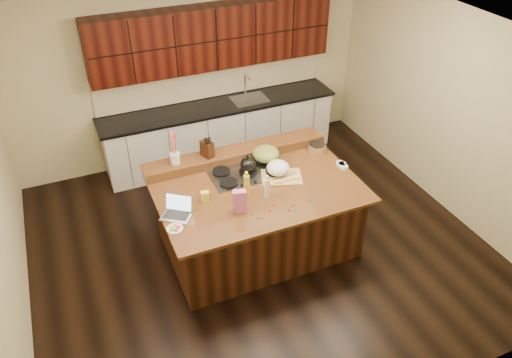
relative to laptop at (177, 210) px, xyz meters
name	(u,v)px	position (x,y,z in m)	size (l,w,h in m)	color
room	(258,156)	(1.01, 0.13, 0.37)	(5.52, 5.02, 2.72)	black
island	(258,217)	(1.01, 0.13, -0.51)	(2.40, 1.60, 0.92)	black
back_ledge	(236,154)	(1.01, 0.83, 0.00)	(2.40, 0.30, 0.12)	black
cooktop	(248,173)	(1.01, 0.43, -0.04)	(0.92, 0.52, 0.05)	gray
back_counter	(218,101)	(1.31, 2.35, 0.00)	(3.70, 0.66, 2.40)	silver
kettle	(248,165)	(1.01, 0.43, 0.07)	(0.19, 0.19, 0.17)	black
green_bowl	(266,154)	(1.31, 0.56, 0.08)	(0.34, 0.34, 0.19)	olive
laptop	(177,210)	(0.00, 0.00, 0.00)	(0.40, 0.39, 0.22)	#B7B7BC
oil_bottle	(247,186)	(0.83, 0.03, 0.08)	(0.07, 0.07, 0.27)	gold
vinegar_bottle	(267,189)	(1.03, -0.11, 0.07)	(0.06, 0.06, 0.25)	silver
wooden_tray	(279,170)	(1.34, 0.23, 0.03)	(0.57, 0.49, 0.19)	tan
ramekin_a	(344,167)	(2.15, 0.05, -0.04)	(0.10, 0.10, 0.04)	white
ramekin_b	(340,164)	(2.15, 0.14, -0.04)	(0.10, 0.10, 0.04)	white
ramekin_c	(342,165)	(2.16, 0.11, -0.04)	(0.10, 0.10, 0.04)	white
strainer_bowl	(317,148)	(2.04, 0.56, -0.01)	(0.24, 0.24, 0.09)	#996B3F
kitchen_timer	(313,200)	(1.46, -0.40, -0.02)	(0.08, 0.08, 0.07)	silver
pink_bag	(240,201)	(0.64, -0.22, 0.08)	(0.15, 0.08, 0.28)	#C85E9D
candy_plate	(175,229)	(-0.10, -0.23, -0.05)	(0.18, 0.18, 0.01)	white
package_box	(205,197)	(0.35, 0.11, 0.00)	(0.09, 0.06, 0.13)	#E1D24F
utensil_crock	(175,158)	(0.22, 0.83, 0.13)	(0.12, 0.12, 0.14)	white
knife_block	(207,149)	(0.63, 0.83, 0.16)	(0.10, 0.17, 0.20)	black
gumdrop_0	(289,210)	(1.15, -0.42, -0.05)	(0.02, 0.02, 0.02)	red
gumdrop_1	(296,210)	(1.22, -0.46, -0.05)	(0.02, 0.02, 0.02)	#198C26
gumdrop_2	(274,205)	(1.04, -0.29, -0.05)	(0.02, 0.02, 0.02)	red
gumdrop_3	(261,217)	(0.82, -0.42, -0.05)	(0.02, 0.02, 0.02)	#198C26
gumdrop_4	(294,205)	(1.23, -0.38, -0.05)	(0.02, 0.02, 0.02)	red
gumdrop_5	(291,204)	(1.22, -0.35, -0.05)	(0.02, 0.02, 0.02)	#198C26
gumdrop_6	(270,211)	(0.95, -0.36, -0.05)	(0.02, 0.02, 0.02)	red
gumdrop_7	(252,214)	(0.75, -0.33, -0.05)	(0.02, 0.02, 0.02)	#198C26
gumdrop_8	(258,218)	(0.78, -0.42, -0.05)	(0.02, 0.02, 0.02)	red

